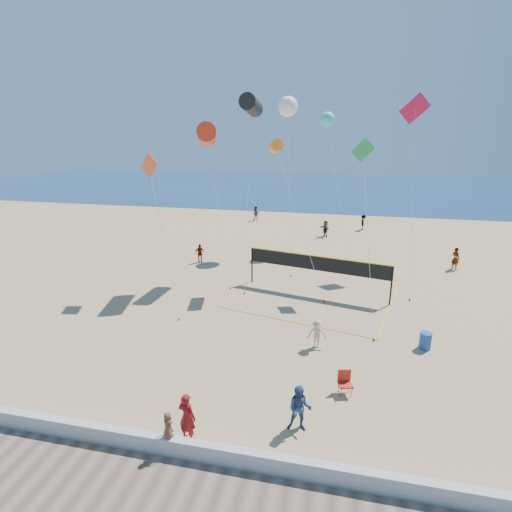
% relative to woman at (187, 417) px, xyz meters
% --- Properties ---
extents(ground, '(120.00, 120.00, 0.00)m').
position_rel_woman_xyz_m(ground, '(1.25, 2.30, -0.87)').
color(ground, tan).
rests_on(ground, ground).
extents(ocean, '(140.00, 50.00, 0.03)m').
position_rel_woman_xyz_m(ocean, '(1.25, 64.30, -0.85)').
color(ocean, navy).
rests_on(ocean, ground).
extents(seawall, '(32.00, 0.30, 0.60)m').
position_rel_woman_xyz_m(seawall, '(1.25, -0.70, -0.57)').
color(seawall, silver).
rests_on(seawall, ground).
extents(woman, '(0.72, 0.56, 1.74)m').
position_rel_woman_xyz_m(woman, '(0.00, 0.00, 0.00)').
color(woman, maroon).
rests_on(woman, ground).
extents(toddler, '(0.51, 0.47, 0.88)m').
position_rel_woman_xyz_m(toddler, '(-0.36, -0.65, 0.17)').
color(toddler, brown).
rests_on(toddler, seawall).
extents(bystander_a, '(0.83, 0.66, 1.66)m').
position_rel_woman_xyz_m(bystander_a, '(3.51, 1.25, -0.04)').
color(bystander_a, navy).
rests_on(bystander_a, ground).
extents(bystander_b, '(0.97, 0.64, 1.41)m').
position_rel_woman_xyz_m(bystander_b, '(3.69, 6.85, -0.16)').
color(bystander_b, '#CFAD8A').
rests_on(bystander_b, ground).
extents(far_person_0, '(0.90, 0.79, 1.45)m').
position_rel_woman_xyz_m(far_person_0, '(-6.12, 17.84, -0.14)').
color(far_person_0, gray).
rests_on(far_person_0, ground).
extents(far_person_1, '(1.24, 1.44, 1.57)m').
position_rel_woman_xyz_m(far_person_1, '(2.92, 28.02, -0.09)').
color(far_person_1, gray).
rests_on(far_person_1, ground).
extents(far_person_2, '(0.70, 0.71, 1.65)m').
position_rel_woman_xyz_m(far_person_2, '(12.79, 20.34, -0.04)').
color(far_person_2, gray).
rests_on(far_person_2, ground).
extents(far_person_3, '(0.89, 0.76, 1.60)m').
position_rel_woman_xyz_m(far_person_3, '(-5.18, 33.78, -0.07)').
color(far_person_3, gray).
rests_on(far_person_3, ground).
extents(far_person_4, '(0.64, 1.04, 1.57)m').
position_rel_woman_xyz_m(far_person_4, '(6.61, 31.61, -0.09)').
color(far_person_4, gray).
rests_on(far_person_4, ground).
extents(camp_chair, '(0.62, 0.73, 1.06)m').
position_rel_woman_xyz_m(camp_chair, '(4.99, 3.62, -0.33)').
color(camp_chair, red).
rests_on(camp_chair, ground).
extents(trash_barrel, '(0.63, 0.63, 0.81)m').
position_rel_woman_xyz_m(trash_barrel, '(8.64, 7.84, -0.47)').
color(trash_barrel, '#164494').
rests_on(trash_barrel, ground).
extents(volleyball_net, '(10.89, 10.77, 2.44)m').
position_rel_woman_xyz_m(volleyball_net, '(3.15, 13.58, 0.81)').
color(volleyball_net, black).
rests_on(volleyball_net, ground).
extents(kite_0, '(2.73, 3.01, 10.30)m').
position_rel_woman_xyz_m(kite_0, '(-3.99, 14.36, 8.67)').
color(kite_0, red).
rests_on(kite_0, ground).
extents(kite_1, '(1.21, 6.06, 12.09)m').
position_rel_woman_xyz_m(kite_1, '(-1.82, 17.11, 10.50)').
color(kite_1, black).
rests_on(kite_1, ground).
extents(kite_2, '(4.23, 3.92, 9.34)m').
position_rel_woman_xyz_m(kite_2, '(0.18, 15.13, 7.97)').
color(kite_2, orange).
rests_on(kite_2, ground).
extents(kite_3, '(3.93, 4.51, 8.58)m').
position_rel_woman_xyz_m(kite_3, '(-6.73, 11.98, 6.48)').
color(kite_3, '#F35A2D').
rests_on(kite_3, ground).
extents(kite_4, '(1.67, 7.61, 9.41)m').
position_rel_woman_xyz_m(kite_4, '(5.50, 14.81, 7.19)').
color(kite_4, green).
rests_on(kite_4, ground).
extents(kite_5, '(2.12, 7.54, 12.30)m').
position_rel_woman_xyz_m(kite_5, '(8.88, 20.58, 9.92)').
color(kite_5, '#BE153D').
rests_on(kite_5, ground).
extents(kite_6, '(2.54, 8.38, 12.43)m').
position_rel_woman_xyz_m(kite_6, '(-0.32, 23.56, 10.76)').
color(kite_6, white).
rests_on(kite_6, ground).
extents(kite_7, '(3.24, 6.56, 11.28)m').
position_rel_woman_xyz_m(kite_7, '(2.77, 24.81, 9.81)').
color(kite_7, '#36D3D3').
rests_on(kite_7, ground).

